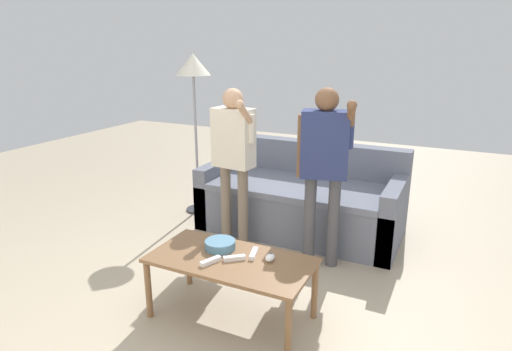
# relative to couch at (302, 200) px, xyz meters

# --- Properties ---
(ground_plane) EXTENTS (12.00, 12.00, 0.00)m
(ground_plane) POSITION_rel_couch_xyz_m (0.17, -1.55, -0.30)
(ground_plane) COLOR tan
(couch) EXTENTS (1.95, 0.95, 0.84)m
(couch) POSITION_rel_couch_xyz_m (0.00, 0.00, 0.00)
(couch) COLOR slate
(couch) RESTS_ON ground
(coffee_table) EXTENTS (1.09, 0.55, 0.45)m
(coffee_table) POSITION_rel_couch_xyz_m (0.09, -1.65, 0.09)
(coffee_table) COLOR brown
(coffee_table) RESTS_ON ground
(snack_bowl) EXTENTS (0.21, 0.21, 0.06)m
(snack_bowl) POSITION_rel_couch_xyz_m (-0.05, -1.55, 0.18)
(snack_bowl) COLOR teal
(snack_bowl) RESTS_ON coffee_table
(game_remote_nunchuk) EXTENTS (0.06, 0.09, 0.05)m
(game_remote_nunchuk) POSITION_rel_couch_xyz_m (0.34, -1.57, 0.17)
(game_remote_nunchuk) COLOR white
(game_remote_nunchuk) RESTS_ON coffee_table
(floor_lamp) EXTENTS (0.36, 0.36, 1.72)m
(floor_lamp) POSITION_rel_couch_xyz_m (-1.23, -0.03, 1.20)
(floor_lamp) COLOR #2D2D33
(floor_lamp) RESTS_ON ground
(player_right) EXTENTS (0.48, 0.30, 1.50)m
(player_right) POSITION_rel_couch_xyz_m (0.40, -0.66, 0.64)
(player_right) COLOR #47474C
(player_right) RESTS_ON ground
(player_left) EXTENTS (0.43, 0.34, 1.46)m
(player_left) POSITION_rel_couch_xyz_m (-0.44, -0.62, 0.61)
(player_left) COLOR #756656
(player_left) RESTS_ON ground
(game_remote_wand_near) EXTENTS (0.14, 0.12, 0.03)m
(game_remote_wand_near) POSITION_rel_couch_xyz_m (0.12, -1.66, 0.16)
(game_remote_wand_near) COLOR white
(game_remote_wand_near) RESTS_ON coffee_table
(game_remote_wand_far) EXTENTS (0.09, 0.15, 0.03)m
(game_remote_wand_far) POSITION_rel_couch_xyz_m (0.01, -1.77, 0.16)
(game_remote_wand_far) COLOR white
(game_remote_wand_far) RESTS_ON coffee_table
(game_remote_wand_spare) EXTENTS (0.07, 0.16, 0.03)m
(game_remote_wand_spare) POSITION_rel_couch_xyz_m (0.21, -1.55, 0.16)
(game_remote_wand_spare) COLOR white
(game_remote_wand_spare) RESTS_ON coffee_table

